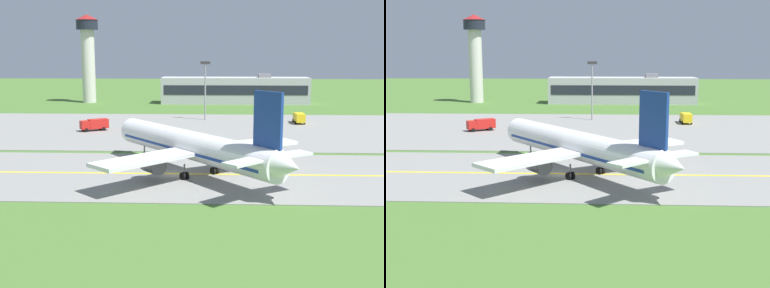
# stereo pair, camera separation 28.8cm
# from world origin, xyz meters

# --- Properties ---
(ground_plane) EXTENTS (500.00, 500.00, 0.00)m
(ground_plane) POSITION_xyz_m (0.00, 0.00, 0.00)
(ground_plane) COLOR #47702D
(taxiway_strip) EXTENTS (240.00, 28.00, 0.10)m
(taxiway_strip) POSITION_xyz_m (0.00, 0.00, 0.05)
(taxiway_strip) COLOR gray
(taxiway_strip) RESTS_ON ground
(apron_pad) EXTENTS (140.00, 52.00, 0.10)m
(apron_pad) POSITION_xyz_m (10.00, 42.00, 0.05)
(apron_pad) COLOR gray
(apron_pad) RESTS_ON ground
(taxiway_centreline) EXTENTS (220.00, 0.60, 0.01)m
(taxiway_centreline) POSITION_xyz_m (0.00, 0.00, 0.11)
(taxiway_centreline) COLOR yellow
(taxiway_centreline) RESTS_ON taxiway_strip
(airplane_lead) EXTENTS (29.31, 33.33, 12.70)m
(airplane_lead) POSITION_xyz_m (2.43, -0.21, 4.13)
(airplane_lead) COLOR white
(airplane_lead) RESTS_ON ground
(service_truck_baggage) EXTENTS (2.41, 6.02, 2.60)m
(service_truck_baggage) POSITION_xyz_m (25.69, 51.74, 1.53)
(service_truck_baggage) COLOR yellow
(service_truck_baggage) RESTS_ON ground
(service_truck_fuel) EXTENTS (6.18, 4.89, 2.60)m
(service_truck_fuel) POSITION_xyz_m (-20.68, 38.27, 1.53)
(service_truck_fuel) COLOR red
(service_truck_fuel) RESTS_ON ground
(terminal_building) EXTENTS (48.53, 10.04, 9.80)m
(terminal_building) POSITION_xyz_m (12.24, 99.32, 4.33)
(terminal_building) COLOR #B2B2B7
(terminal_building) RESTS_ON ground
(control_tower) EXTENTS (7.60, 7.60, 29.10)m
(control_tower) POSITION_xyz_m (-36.90, 99.84, 17.41)
(control_tower) COLOR silver
(control_tower) RESTS_ON ground
(apron_light_mast) EXTENTS (2.40, 0.50, 14.70)m
(apron_light_mast) POSITION_xyz_m (3.05, 57.01, 9.33)
(apron_light_mast) COLOR gray
(apron_light_mast) RESTS_ON ground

